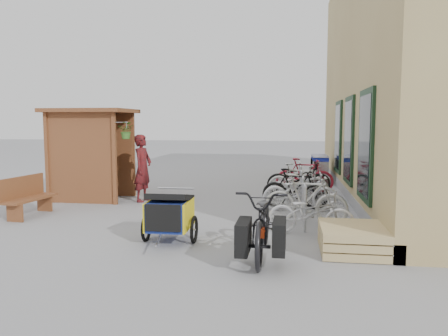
# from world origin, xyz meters

# --- Properties ---
(ground) EXTENTS (80.00, 80.00, 0.00)m
(ground) POSITION_xyz_m (0.00, 0.00, 0.00)
(ground) COLOR gray
(kiosk) EXTENTS (2.49, 1.65, 2.40)m
(kiosk) POSITION_xyz_m (-3.28, 2.47, 1.55)
(kiosk) COLOR brown
(kiosk) RESTS_ON ground
(bike_rack) EXTENTS (0.05, 5.35, 0.86)m
(bike_rack) POSITION_xyz_m (2.30, 2.40, 0.52)
(bike_rack) COLOR #A5A8AD
(bike_rack) RESTS_ON ground
(pallet_stack) EXTENTS (1.00, 1.20, 0.40)m
(pallet_stack) POSITION_xyz_m (3.00, -1.40, 0.21)
(pallet_stack) COLOR tan
(pallet_stack) RESTS_ON ground
(bench) EXTENTS (0.56, 1.42, 0.88)m
(bench) POSITION_xyz_m (-3.67, 0.27, 0.45)
(bench) COLOR brown
(bench) RESTS_ON ground
(shopping_carts) EXTENTS (0.53, 2.09, 0.94)m
(shopping_carts) POSITION_xyz_m (3.00, 6.96, 0.55)
(shopping_carts) COLOR silver
(shopping_carts) RESTS_ON ground
(child_trailer) EXTENTS (0.91, 1.54, 0.90)m
(child_trailer) POSITION_xyz_m (-0.03, -1.25, 0.50)
(child_trailer) COLOR navy
(child_trailer) RESTS_ON ground
(cargo_bike) EXTENTS (0.74, 2.07, 1.09)m
(cargo_bike) POSITION_xyz_m (1.62, -1.89, 0.54)
(cargo_bike) COLOR black
(cargo_bike) RESTS_ON ground
(person_kiosk) EXTENTS (0.52, 0.69, 1.74)m
(person_kiosk) POSITION_xyz_m (-1.76, 2.39, 0.87)
(person_kiosk) COLOR maroon
(person_kiosk) RESTS_ON ground
(bike_0) EXTENTS (1.63, 0.81, 0.82)m
(bike_0) POSITION_xyz_m (2.39, -0.45, 0.41)
(bike_0) COLOR silver
(bike_0) RESTS_ON ground
(bike_1) EXTENTS (1.76, 0.82, 1.02)m
(bike_1) POSITION_xyz_m (2.33, 0.42, 0.51)
(bike_1) COLOR #B6B6B2
(bike_1) RESTS_ON ground
(bike_2) EXTENTS (1.72, 0.61, 0.90)m
(bike_2) POSITION_xyz_m (2.25, 1.71, 0.45)
(bike_2) COLOR silver
(bike_2) RESTS_ON ground
(bike_3) EXTENTS (1.64, 0.72, 0.95)m
(bike_3) POSITION_xyz_m (2.13, 2.05, 0.48)
(bike_3) COLOR black
(bike_3) RESTS_ON ground
(bike_4) EXTENTS (1.56, 0.63, 0.80)m
(bike_4) POSITION_xyz_m (2.24, 2.94, 0.40)
(bike_4) COLOR silver
(bike_4) RESTS_ON ground
(bike_5) EXTENTS (1.68, 0.75, 0.97)m
(bike_5) POSITION_xyz_m (2.22, 3.23, 0.49)
(bike_5) COLOR #B6B6B2
(bike_5) RESTS_ON ground
(bike_6) EXTENTS (1.87, 0.88, 0.95)m
(bike_6) POSITION_xyz_m (2.26, 4.04, 0.47)
(bike_6) COLOR black
(bike_6) RESTS_ON ground
(bike_7) EXTENTS (1.69, 0.53, 1.01)m
(bike_7) POSITION_xyz_m (2.43, 4.48, 0.50)
(bike_7) COLOR maroon
(bike_7) RESTS_ON ground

